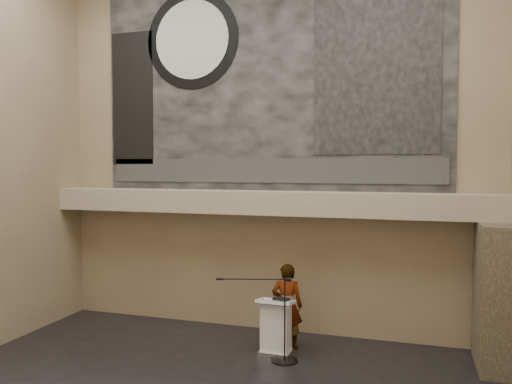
% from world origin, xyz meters
% --- Properties ---
extents(wall_back, '(10.00, 0.02, 8.50)m').
position_xyz_m(wall_back, '(0.00, 4.00, 4.25)').
color(wall_back, '#836C53').
rests_on(wall_back, floor).
extents(soffit, '(10.00, 0.80, 0.50)m').
position_xyz_m(soffit, '(0.00, 3.60, 2.95)').
color(soffit, tan).
rests_on(soffit, wall_back).
extents(sprinkler_left, '(0.04, 0.04, 0.06)m').
position_xyz_m(sprinkler_left, '(-1.60, 3.55, 2.67)').
color(sprinkler_left, '#B2893D').
rests_on(sprinkler_left, soffit).
extents(sprinkler_right, '(0.04, 0.04, 0.06)m').
position_xyz_m(sprinkler_right, '(1.90, 3.55, 2.67)').
color(sprinkler_right, '#B2893D').
rests_on(sprinkler_right, soffit).
extents(banner, '(8.00, 0.05, 5.00)m').
position_xyz_m(banner, '(0.00, 3.97, 5.70)').
color(banner, black).
rests_on(banner, wall_back).
extents(banner_text_strip, '(7.76, 0.02, 0.55)m').
position_xyz_m(banner_text_strip, '(0.00, 3.93, 3.65)').
color(banner_text_strip, '#2D2D2D').
rests_on(banner_text_strip, banner).
extents(banner_clock_rim, '(2.30, 0.02, 2.30)m').
position_xyz_m(banner_clock_rim, '(-1.80, 3.93, 6.70)').
color(banner_clock_rim, black).
rests_on(banner_clock_rim, banner).
extents(banner_clock_face, '(1.84, 0.02, 1.84)m').
position_xyz_m(banner_clock_face, '(-1.80, 3.91, 6.70)').
color(banner_clock_face, silver).
rests_on(banner_clock_face, banner).
extents(banner_building_print, '(2.60, 0.02, 3.60)m').
position_xyz_m(banner_building_print, '(2.40, 3.93, 5.80)').
color(banner_building_print, black).
rests_on(banner_building_print, banner).
extents(banner_brick_print, '(1.10, 0.02, 3.20)m').
position_xyz_m(banner_brick_print, '(-3.40, 3.93, 5.40)').
color(banner_brick_print, black).
rests_on(banner_brick_print, banner).
extents(stone_pier, '(0.60, 1.40, 2.70)m').
position_xyz_m(stone_pier, '(4.65, 3.15, 1.35)').
color(stone_pier, '#433829').
rests_on(stone_pier, floor).
extents(lectern, '(0.72, 0.54, 1.13)m').
position_xyz_m(lectern, '(0.62, 2.56, 0.55)').
color(lectern, silver).
rests_on(lectern, floor).
extents(binder, '(0.36, 0.33, 0.04)m').
position_xyz_m(binder, '(0.73, 2.56, 1.12)').
color(binder, black).
rests_on(binder, lectern).
extents(papers, '(0.25, 0.32, 0.00)m').
position_xyz_m(papers, '(0.48, 2.49, 1.10)').
color(papers, white).
rests_on(papers, lectern).
extents(speaker_person, '(0.68, 0.48, 1.76)m').
position_xyz_m(speaker_person, '(0.75, 2.96, 0.88)').
color(speaker_person, silver).
rests_on(speaker_person, floor).
extents(mic_stand, '(1.53, 0.64, 1.63)m').
position_xyz_m(mic_stand, '(0.82, 2.26, 0.26)').
color(mic_stand, black).
rests_on(mic_stand, floor).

